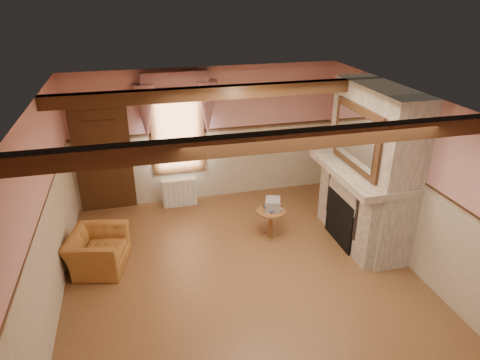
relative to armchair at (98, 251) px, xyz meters
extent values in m
cube|color=brown|center=(2.22, -0.85, -0.31)|extent=(5.50, 6.00, 0.01)
cube|color=silver|center=(2.22, -0.85, 2.49)|extent=(5.50, 6.00, 0.01)
cube|color=#D09190|center=(2.22, 2.15, 1.09)|extent=(5.50, 0.02, 2.80)
cube|color=#D09190|center=(2.22, -3.85, 1.09)|extent=(5.50, 0.02, 2.80)
cube|color=#D09190|center=(-0.53, -0.85, 1.09)|extent=(0.02, 6.00, 2.80)
cube|color=#D09190|center=(4.97, -0.85, 1.09)|extent=(0.02, 6.00, 2.80)
cube|color=black|center=(4.22, -0.25, 0.14)|extent=(0.20, 0.95, 0.90)
imported|color=#9E662D|center=(0.00, 0.00, 0.00)|extent=(1.05, 1.14, 0.63)
cylinder|color=brown|center=(3.01, 0.20, -0.04)|extent=(0.54, 0.54, 0.55)
cube|color=#B7AD8C|center=(3.05, 0.23, 0.34)|extent=(0.35, 0.39, 0.20)
cube|color=silver|center=(1.55, 1.85, -0.01)|extent=(0.70, 0.18, 0.60)
imported|color=brown|center=(4.46, -0.40, 1.15)|extent=(0.36, 0.36, 0.09)
cube|color=black|center=(4.46, 0.37, 1.21)|extent=(0.14, 0.24, 0.20)
cylinder|color=gold|center=(4.46, 0.15, 1.25)|extent=(0.11, 0.11, 0.28)
cylinder|color=maroon|center=(4.46, -1.06, 1.19)|extent=(0.06, 0.06, 0.16)
cylinder|color=gold|center=(4.46, -0.51, 1.17)|extent=(0.06, 0.06, 0.12)
cube|color=gray|center=(4.64, -0.25, 1.09)|extent=(0.85, 2.00, 2.80)
cube|color=gray|center=(4.46, -0.25, 1.05)|extent=(1.05, 2.05, 0.12)
cube|color=silver|center=(4.28, -0.25, 1.66)|extent=(0.06, 1.44, 1.04)
cube|color=black|center=(0.12, 2.09, 0.74)|extent=(1.10, 0.10, 2.10)
cube|color=white|center=(1.62, 2.12, 1.34)|extent=(1.06, 0.08, 2.02)
cube|color=gray|center=(1.62, 2.03, 1.94)|extent=(1.30, 0.14, 1.40)
cube|color=black|center=(2.22, -2.05, 2.39)|extent=(5.50, 0.18, 0.20)
cube|color=black|center=(2.22, 0.35, 2.39)|extent=(5.50, 0.18, 0.20)
camera|label=1|loc=(0.80, -6.21, 3.94)|focal=32.00mm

